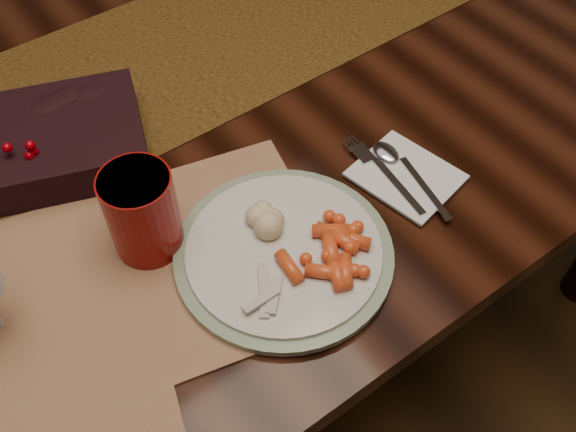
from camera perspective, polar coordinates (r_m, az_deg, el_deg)
floor at (r=1.63m, az=-5.42°, el=-10.78°), size 5.00×5.00×0.00m
dining_table at (r=1.31m, az=-6.65°, el=-3.21°), size 1.80×1.00×0.75m
table_runner at (r=1.10m, az=-14.53°, el=11.61°), size 1.81×0.40×0.00m
centerpiece at (r=0.99m, az=-23.74°, el=5.74°), size 0.42×0.31×0.08m
placemat_main at (r=0.84m, az=-11.31°, el=-4.64°), size 0.49×0.41×0.00m
dinner_plate at (r=0.83m, az=-0.39°, el=-3.27°), size 0.30×0.30×0.02m
baby_carrots at (r=0.80m, az=3.02°, el=-3.32°), size 0.14×0.13×0.02m
mashed_potatoes at (r=0.83m, az=-2.32°, el=0.49°), size 0.10×0.09×0.04m
turkey_shreds at (r=0.78m, az=-2.04°, el=-6.43°), size 0.08×0.07×0.01m
napkin at (r=0.93m, az=10.44°, el=3.55°), size 0.14×0.16×0.00m
fork at (r=0.92m, az=8.96°, el=3.45°), size 0.04×0.15×0.00m
spoon at (r=0.92m, az=10.99°, el=3.46°), size 0.06×0.16×0.00m
red_cup at (r=0.82m, az=-12.82°, el=0.29°), size 0.10×0.10×0.12m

